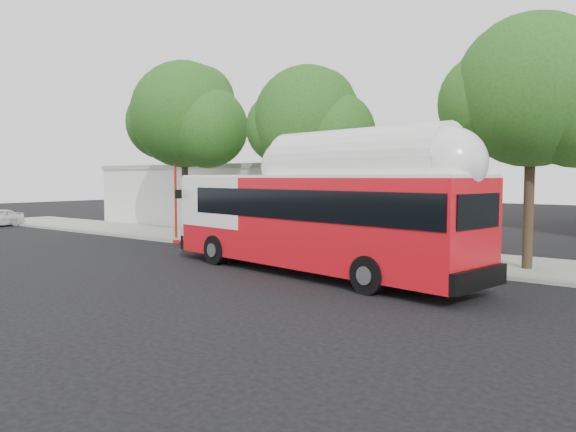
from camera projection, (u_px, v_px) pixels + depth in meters
name	position (u px, v px, depth m)	size (l,w,h in m)	color
ground	(235.00, 268.00, 21.26)	(120.00, 120.00, 0.00)	black
sidewalk	(330.00, 249.00, 26.35)	(60.00, 5.00, 0.15)	gray
curb_strip	(297.00, 255.00, 24.31)	(60.00, 0.30, 0.15)	gray
red_curb_segment	(246.00, 249.00, 26.17)	(10.00, 0.32, 0.16)	maroon
street_tree_left	(191.00, 118.00, 30.43)	(6.67, 5.80, 9.74)	#2D2116
street_tree_mid	(315.00, 124.00, 25.96)	(5.75, 5.00, 8.62)	#2D2116
street_tree_right	(546.00, 96.00, 19.58)	(6.21, 5.40, 9.18)	#2D2116
low_commercial_bldg	(228.00, 195.00, 40.73)	(16.20, 10.20, 4.25)	silver
transit_bus	(314.00, 221.00, 19.68)	(13.79, 4.71, 4.02)	red
signal_pole	(176.00, 196.00, 30.12)	(0.13, 0.44, 4.69)	#B31D13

